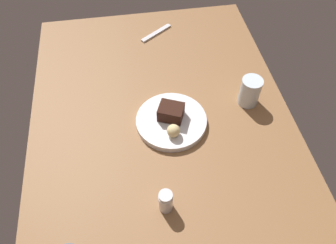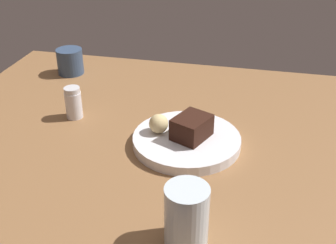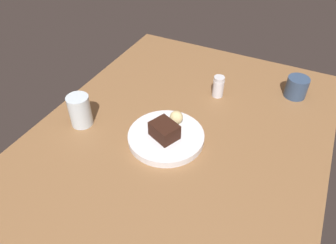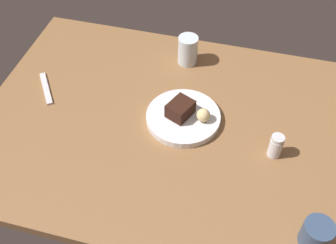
{
  "view_description": "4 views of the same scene",
  "coord_description": "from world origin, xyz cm",
  "px_view_note": "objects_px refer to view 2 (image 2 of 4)",
  "views": [
    {
      "loc": [
        -63.56,
        8.59,
        86.08
      ],
      "look_at": [
        -2.29,
        -1.39,
        5.51
      ],
      "focal_mm": 35.01,
      "sensor_mm": 36.0,
      "label": 1
    },
    {
      "loc": [
        11.81,
        -76.37,
        50.96
      ],
      "look_at": [
        -5.36,
        -0.83,
        6.94
      ],
      "focal_mm": 45.47,
      "sensor_mm": 36.0,
      "label": 2
    },
    {
      "loc": [
        59.03,
        27.49,
        68.07
      ],
      "look_at": [
        -5.43,
        -4.22,
        5.78
      ],
      "focal_mm": 33.83,
      "sensor_mm": 36.0,
      "label": 3
    },
    {
      "loc": [
        -18.22,
        80.33,
        97.27
      ],
      "look_at": [
        2.22,
        3.16,
        7.36
      ],
      "focal_mm": 44.8,
      "sensor_mm": 36.0,
      "label": 4
    }
  ],
  "objects_px": {
    "chocolate_cake_slice": "(190,127)",
    "bread_roll": "(159,124)",
    "coffee_cup": "(70,61)",
    "salt_shaker": "(73,103)",
    "water_glass": "(186,216)",
    "dessert_plate": "(187,141)"
  },
  "relations": [
    {
      "from": "dessert_plate",
      "to": "water_glass",
      "type": "bearing_deg",
      "value": -79.6
    },
    {
      "from": "dessert_plate",
      "to": "bread_roll",
      "type": "xyz_separation_m",
      "value": [
        -0.06,
        0.0,
        0.03
      ]
    },
    {
      "from": "bread_roll",
      "to": "chocolate_cake_slice",
      "type": "bearing_deg",
      "value": -3.78
    },
    {
      "from": "bread_roll",
      "to": "coffee_cup",
      "type": "relative_size",
      "value": 0.56
    },
    {
      "from": "chocolate_cake_slice",
      "to": "bread_roll",
      "type": "xyz_separation_m",
      "value": [
        -0.07,
        0.0,
        -0.0
      ]
    },
    {
      "from": "dessert_plate",
      "to": "bread_roll",
      "type": "bearing_deg",
      "value": 176.12
    },
    {
      "from": "salt_shaker",
      "to": "chocolate_cake_slice",
      "type": "bearing_deg",
      "value": -12.36
    },
    {
      "from": "dessert_plate",
      "to": "water_glass",
      "type": "relative_size",
      "value": 2.24
    },
    {
      "from": "chocolate_cake_slice",
      "to": "coffee_cup",
      "type": "relative_size",
      "value": 1.04
    },
    {
      "from": "chocolate_cake_slice",
      "to": "coffee_cup",
      "type": "xyz_separation_m",
      "value": [
        -0.4,
        0.3,
        -0.01
      ]
    },
    {
      "from": "coffee_cup",
      "to": "salt_shaker",
      "type": "bearing_deg",
      "value": -64.21
    },
    {
      "from": "chocolate_cake_slice",
      "to": "salt_shaker",
      "type": "bearing_deg",
      "value": 167.64
    },
    {
      "from": "water_glass",
      "to": "coffee_cup",
      "type": "xyz_separation_m",
      "value": [
        -0.44,
        0.57,
        -0.01
      ]
    },
    {
      "from": "salt_shaker",
      "to": "bread_roll",
      "type": "bearing_deg",
      "value": -14.94
    },
    {
      "from": "dessert_plate",
      "to": "coffee_cup",
      "type": "bearing_deg",
      "value": 142.44
    },
    {
      "from": "bread_roll",
      "to": "water_glass",
      "type": "height_order",
      "value": "water_glass"
    },
    {
      "from": "chocolate_cake_slice",
      "to": "salt_shaker",
      "type": "xyz_separation_m",
      "value": [
        -0.28,
        0.06,
        -0.01
      ]
    },
    {
      "from": "bread_roll",
      "to": "water_glass",
      "type": "distance_m",
      "value": 0.29
    },
    {
      "from": "dessert_plate",
      "to": "coffee_cup",
      "type": "xyz_separation_m",
      "value": [
        -0.39,
        0.3,
        0.03
      ]
    },
    {
      "from": "chocolate_cake_slice",
      "to": "bread_roll",
      "type": "height_order",
      "value": "chocolate_cake_slice"
    },
    {
      "from": "dessert_plate",
      "to": "chocolate_cake_slice",
      "type": "distance_m",
      "value": 0.03
    },
    {
      "from": "chocolate_cake_slice",
      "to": "dessert_plate",
      "type": "bearing_deg",
      "value": 177.17
    }
  ]
}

